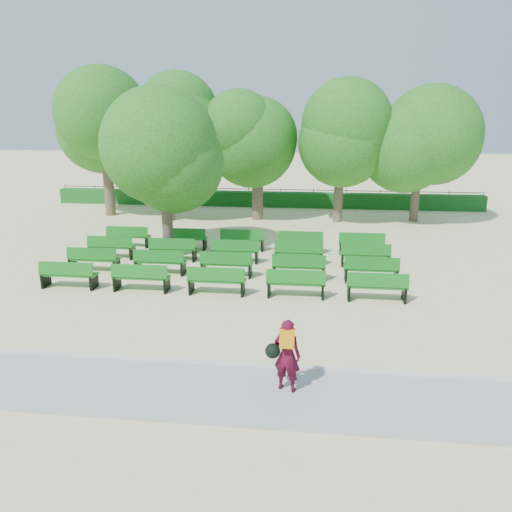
# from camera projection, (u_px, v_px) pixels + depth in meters

# --- Properties ---
(ground) EXTENTS (120.00, 120.00, 0.00)m
(ground) POSITION_uv_depth(u_px,v_px,m) (224.00, 277.00, 17.31)
(ground) COLOR beige
(paving) EXTENTS (30.00, 2.20, 0.06)m
(paving) POSITION_uv_depth(u_px,v_px,m) (160.00, 389.00, 10.23)
(paving) COLOR #A3A4A0
(paving) RESTS_ON ground
(curb) EXTENTS (30.00, 0.12, 0.10)m
(curb) POSITION_uv_depth(u_px,v_px,m) (175.00, 361.00, 11.33)
(curb) COLOR silver
(curb) RESTS_ON ground
(hedge) EXTENTS (26.00, 0.70, 0.90)m
(hedge) POSITION_uv_depth(u_px,v_px,m) (264.00, 199.00, 30.57)
(hedge) COLOR #175A1D
(hedge) RESTS_ON ground
(fence) EXTENTS (26.00, 0.10, 1.02)m
(fence) POSITION_uv_depth(u_px,v_px,m) (265.00, 205.00, 31.07)
(fence) COLOR black
(fence) RESTS_ON ground
(tree_line) EXTENTS (21.80, 6.80, 7.04)m
(tree_line) POSITION_uv_depth(u_px,v_px,m) (257.00, 219.00, 26.87)
(tree_line) COLOR #286E1D
(tree_line) RESTS_ON ground
(bench_array) EXTENTS (1.84, 0.67, 1.14)m
(bench_array) POSITION_uv_depth(u_px,v_px,m) (232.00, 266.00, 18.27)
(bench_array) COLOR #126B19
(bench_array) RESTS_ON ground
(tree_among) EXTENTS (4.44, 4.44, 5.95)m
(tree_among) POSITION_uv_depth(u_px,v_px,m) (164.00, 157.00, 18.64)
(tree_among) COLOR brown
(tree_among) RESTS_ON ground
(person) EXTENTS (0.76, 0.52, 1.53)m
(person) POSITION_uv_depth(u_px,v_px,m) (286.00, 354.00, 9.94)
(person) COLOR #470A1D
(person) RESTS_ON ground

